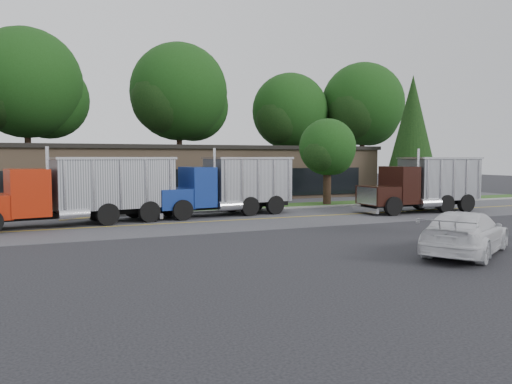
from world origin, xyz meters
TOP-DOWN VIEW (x-y plane):
  - ground at (0.00, 0.00)m, footprint 140.00×140.00m
  - road at (0.00, 9.00)m, footprint 60.00×8.00m
  - center_line at (0.00, 9.00)m, footprint 60.00×0.12m
  - curb at (0.00, 13.20)m, footprint 60.00×0.30m
  - grass_verge at (0.00, 15.00)m, footprint 60.00×3.40m
  - far_parking at (0.00, 20.00)m, footprint 60.00×7.00m
  - strip_mall at (2.00, 26.00)m, footprint 32.00×12.00m
  - tree_far_b at (-9.84, 34.13)m, footprint 10.49×9.87m
  - tree_far_c at (4.16, 34.12)m, footprint 10.40×9.79m
  - tree_far_d at (16.13, 33.10)m, footprint 8.72×8.21m
  - tree_far_e at (24.15, 31.12)m, footprint 9.67×9.10m
  - evergreen_right at (20.00, 18.00)m, footprint 4.51×4.51m
  - tree_verge at (10.07, 15.05)m, footprint 4.29×4.04m
  - dump_truck_red at (-6.71, 10.45)m, footprint 10.54×4.35m
  - dump_truck_blue at (1.44, 11.53)m, footprint 8.41×3.60m
  - dump_truck_maroon at (13.05, 8.43)m, footprint 7.76×2.75m
  - rally_car at (4.91, -2.83)m, footprint 5.54×4.54m

SIDE VIEW (x-z plane):
  - ground at x=0.00m, z-range 0.00..0.00m
  - road at x=0.00m, z-range -0.01..0.01m
  - center_line at x=0.00m, z-range 0.00..0.00m
  - curb at x=0.00m, z-range -0.06..0.06m
  - grass_verge at x=0.00m, z-range -0.01..0.01m
  - far_parking at x=0.00m, z-range -0.01..0.01m
  - rally_car at x=4.91m, z-range 0.00..1.51m
  - dump_truck_maroon at x=13.05m, z-range 0.12..3.48m
  - dump_truck_blue at x=1.44m, z-range 0.13..3.49m
  - dump_truck_red at x=-6.71m, z-range 0.13..3.49m
  - strip_mall at x=2.00m, z-range 0.00..4.00m
  - tree_verge at x=10.07m, z-range 0.83..6.95m
  - evergreen_right at x=20.00m, z-range 0.51..10.75m
  - tree_far_d at x=16.13m, z-range 1.72..14.16m
  - tree_far_e at x=24.15m, z-range 1.90..15.69m
  - tree_far_c at x=4.16m, z-range 2.05..16.88m
  - tree_far_b at x=-9.84m, z-range 2.07..17.04m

